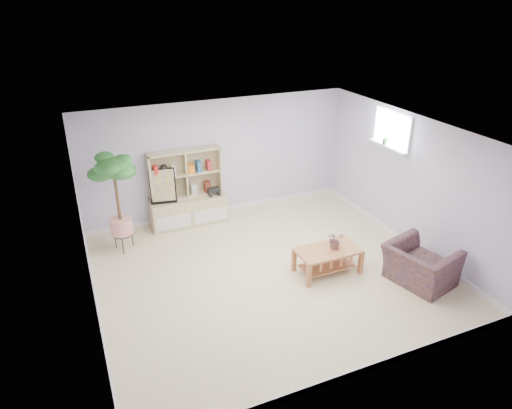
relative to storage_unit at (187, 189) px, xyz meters
name	(u,v)px	position (x,y,z in m)	size (l,w,h in m)	color
floor	(269,272)	(0.74, -2.24, -0.76)	(5.50, 5.00, 0.01)	beige
ceiling	(271,134)	(0.74, -2.24, 1.64)	(5.50, 5.00, 0.01)	silver
walls	(270,208)	(0.74, -2.24, 0.44)	(5.51, 5.01, 2.40)	silver
baseboard	(269,269)	(0.74, -2.24, -0.71)	(5.50, 5.00, 0.10)	white
window	(393,129)	(3.47, -1.64, 1.24)	(0.10, 0.98, 0.68)	#CEE2FF
window_sill	(388,147)	(3.41, -1.64, 0.92)	(0.14, 1.00, 0.04)	white
storage_unit	(187,189)	(0.00, 0.00, 0.00)	(1.52, 0.51, 1.52)	tan
poster	(163,186)	(-0.48, -0.04, 0.15)	(0.49, 0.11, 0.68)	yellow
toy_truck	(214,191)	(0.51, -0.07, -0.10)	(0.32, 0.22, 0.17)	black
coffee_table	(327,261)	(1.64, -2.62, -0.55)	(1.05, 0.57, 0.43)	#A0542D
table_plant	(335,240)	(1.76, -2.61, -0.18)	(0.27, 0.23, 0.30)	#196128
floor_tree	(118,204)	(-1.38, -0.54, 0.16)	(0.68, 0.68, 1.83)	#256125
armchair	(421,263)	(2.84, -3.46, -0.39)	(1.00, 0.87, 0.74)	#111940
sill_plant	(386,138)	(3.41, -1.56, 1.07)	(0.14, 0.11, 0.25)	#256125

